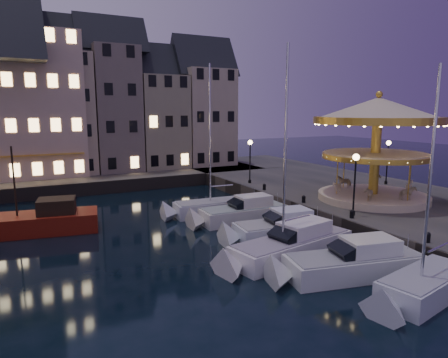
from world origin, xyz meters
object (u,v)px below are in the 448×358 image
motorboat_a (420,289)px  motorboat_f (212,208)px  streetlamp_b (355,176)px  bollard_b (352,214)px  bollard_d (264,187)px  carousel (377,129)px  red_fishing_boat (37,222)px  motorboat_b (347,265)px  motorboat_e (239,214)px  streetlamp_d (388,156)px  bollard_a (428,237)px  motorboat_d (276,230)px  streetlamp_c (250,155)px  bollard_c (304,199)px  motorboat_c (288,247)px

motorboat_a → motorboat_f: size_ratio=0.98×
streetlamp_b → bollard_b: streetlamp_b is taller
bollard_d → carousel: bearing=-53.4°
red_fishing_boat → bollard_d: bearing=-0.5°
motorboat_b → motorboat_e: (0.12, 11.17, -0.00)m
red_fishing_boat → carousel: bearing=-17.4°
motorboat_b → bollard_b: bearing=43.4°
streetlamp_d → motorboat_e: bearing=-176.6°
bollard_b → carousel: bearing=30.6°
streetlamp_d → motorboat_f: 18.05m
bollard_b → bollard_a: bearing=-90.0°
motorboat_e → bollard_a: bearing=-68.1°
bollard_d → carousel: carousel is taller
motorboat_b → bollard_d: bearing=72.0°
streetlamp_d → motorboat_d: streetlamp_d is taller
streetlamp_c → bollard_b: streetlamp_c is taller
bollard_c → bollard_d: bearing=90.0°
streetlamp_b → bollard_d: streetlamp_b is taller
streetlamp_d → motorboat_b: size_ratio=0.52×
motorboat_a → motorboat_e: motorboat_a is taller
streetlamp_c → bollard_d: bearing=-99.7°
bollard_b → bollard_d: 10.50m
streetlamp_b → red_fishing_boat: bearing=151.9°
motorboat_c → bollard_d: bearing=62.7°
streetlamp_c → motorboat_d: 13.70m
bollard_c → streetlamp_d: bearing=11.9°
streetlamp_b → motorboat_b: (-5.54, -5.18, -3.38)m
streetlamp_b → carousel: 6.22m
bollard_b → motorboat_a: bearing=-116.0°
red_fishing_boat → motorboat_a: bearing=-52.3°
streetlamp_c → motorboat_a: 22.79m
bollard_d → motorboat_f: 5.91m
motorboat_c → red_fishing_boat: size_ratio=1.38×
streetlamp_d → motorboat_c: (-17.94, -8.68, -3.34)m
streetlamp_c → streetlamp_d: bearing=-29.9°
bollard_b → motorboat_d: (-4.76, 1.85, -0.96)m
motorboat_f → motorboat_c: bearing=-91.8°
streetlamp_b → bollard_a: size_ratio=7.32×
bollard_a → bollard_c: same height
carousel → motorboat_a: bearing=-129.7°
bollard_c → red_fishing_boat: bearing=162.9°
red_fishing_boat → carousel: (23.83, -7.45, 6.15)m
motorboat_f → carousel: motorboat_f is taller
bollard_c → bollard_d: 5.50m
bollard_b → motorboat_c: 6.22m
motorboat_b → carousel: carousel is taller
streetlamp_c → carousel: size_ratio=0.43×
streetlamp_c → motorboat_f: size_ratio=0.38×
motorboat_e → carousel: size_ratio=0.80×
bollard_a → motorboat_a: 4.81m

